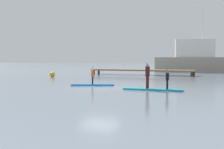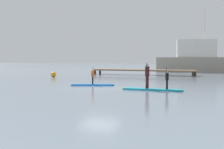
# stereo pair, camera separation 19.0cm
# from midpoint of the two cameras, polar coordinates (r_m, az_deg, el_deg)

# --- Properties ---
(ground_plane) EXTENTS (240.00, 240.00, 0.00)m
(ground_plane) POSITION_cam_midpoint_polar(r_m,az_deg,el_deg) (19.36, -2.16, -2.71)
(ground_plane) COLOR gray
(paddleboard_near) EXTENTS (3.10, 1.70, 0.10)m
(paddleboard_near) POSITION_cam_midpoint_polar(r_m,az_deg,el_deg) (21.52, -3.55, -2.02)
(paddleboard_near) COLOR blue
(paddleboard_near) RESTS_ON ground
(paddler_child_solo) EXTENTS (0.26, 0.38, 1.26)m
(paddler_child_solo) POSITION_cam_midpoint_polar(r_m,az_deg,el_deg) (21.48, -3.55, -0.19)
(paddler_child_solo) COLOR black
(paddler_child_solo) RESTS_ON paddleboard_near
(paddleboard_far) EXTENTS (3.74, 0.91, 0.10)m
(paddleboard_far) POSITION_cam_midpoint_polar(r_m,az_deg,el_deg) (18.33, 8.22, -2.90)
(paddleboard_far) COLOR #1E9EB2
(paddleboard_far) RESTS_ON ground
(paddler_adult) EXTENTS (0.29, 0.50, 1.61)m
(paddler_adult) POSITION_cam_midpoint_polar(r_m,az_deg,el_deg) (18.33, 7.20, 0.10)
(paddler_adult) COLOR #4C1419
(paddler_adult) RESTS_ON paddleboard_far
(paddler_child_front) EXTENTS (0.21, 0.40, 1.29)m
(paddler_child_front) POSITION_cam_midpoint_polar(r_m,az_deg,el_deg) (18.08, 11.01, -0.81)
(paddler_child_front) COLOR black
(paddler_child_front) RESTS_ON paddleboard_far
(fishing_boat_white_large) EXTENTS (13.27, 5.98, 10.01)m
(fishing_boat_white_large) POSITION_cam_midpoint_polar(r_m,az_deg,el_deg) (47.09, 16.57, 2.74)
(fishing_boat_white_large) COLOR #9E9384
(fishing_boat_white_large) RESTS_ON ground
(floating_dock) EXTENTS (13.07, 2.07, 0.69)m
(floating_dock) POSITION_cam_midpoint_polar(r_m,az_deg,el_deg) (36.27, 6.12, 0.82)
(floating_dock) COLOR #846B4C
(floating_dock) RESTS_ON ground
(mooring_buoy_far) EXTENTS (0.58, 0.58, 0.58)m
(mooring_buoy_far) POSITION_cam_midpoint_polar(r_m,az_deg,el_deg) (32.18, -11.23, -0.00)
(mooring_buoy_far) COLOR orange
(mooring_buoy_far) RESTS_ON ground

